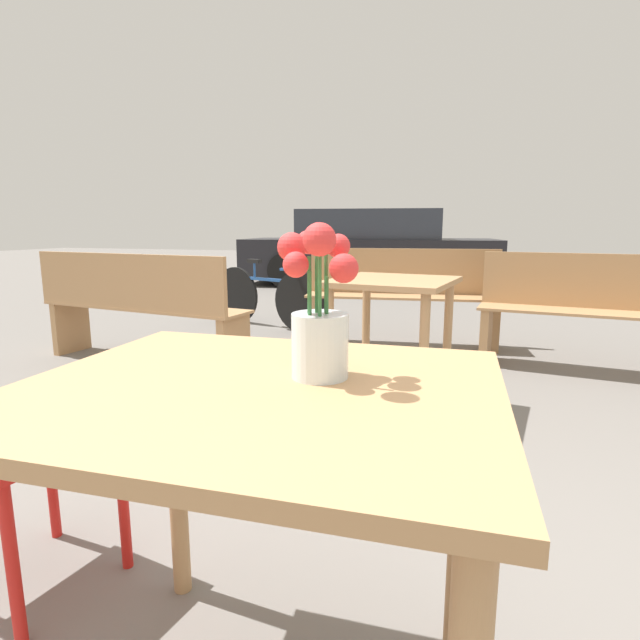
{
  "coord_description": "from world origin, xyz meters",
  "views": [
    {
      "loc": [
        0.38,
        -0.81,
        1.04
      ],
      "look_at": [
        0.1,
        0.07,
        0.86
      ],
      "focal_mm": 28.0,
      "sensor_mm": 36.0,
      "label": 1
    }
  ],
  "objects_px": {
    "bench_near": "(136,304)",
    "bicycle": "(266,297)",
    "bench_middle": "(402,293)",
    "bench_far": "(602,308)",
    "table_back": "(392,305)",
    "flower_vase": "(319,322)",
    "table_front": "(260,442)",
    "parked_car": "(369,249)"
  },
  "relations": [
    {
      "from": "bench_middle",
      "to": "bicycle",
      "type": "bearing_deg",
      "value": 166.82
    },
    {
      "from": "flower_vase",
      "to": "bench_near",
      "type": "relative_size",
      "value": 0.16
    },
    {
      "from": "flower_vase",
      "to": "parked_car",
      "type": "bearing_deg",
      "value": 101.24
    },
    {
      "from": "table_front",
      "to": "table_back",
      "type": "relative_size",
      "value": 1.18
    },
    {
      "from": "bench_far",
      "to": "bicycle",
      "type": "bearing_deg",
      "value": 164.99
    },
    {
      "from": "flower_vase",
      "to": "table_back",
      "type": "bearing_deg",
      "value": 95.03
    },
    {
      "from": "bench_near",
      "to": "bicycle",
      "type": "xyz_separation_m",
      "value": [
        0.34,
        1.66,
        -0.15
      ]
    },
    {
      "from": "table_front",
      "to": "table_back",
      "type": "xyz_separation_m",
      "value": [
        -0.07,
        1.96,
        -0.03
      ]
    },
    {
      "from": "parked_car",
      "to": "bicycle",
      "type": "bearing_deg",
      "value": -92.4
    },
    {
      "from": "parked_car",
      "to": "flower_vase",
      "type": "bearing_deg",
      "value": -78.76
    },
    {
      "from": "bicycle",
      "to": "table_front",
      "type": "bearing_deg",
      "value": -66.59
    },
    {
      "from": "bench_near",
      "to": "bench_far",
      "type": "height_order",
      "value": "same"
    },
    {
      "from": "table_front",
      "to": "parked_car",
      "type": "bearing_deg",
      "value": 100.5
    },
    {
      "from": "table_back",
      "to": "flower_vase",
      "type": "bearing_deg",
      "value": -84.97
    },
    {
      "from": "bench_near",
      "to": "bench_far",
      "type": "xyz_separation_m",
      "value": [
        3.3,
        0.87,
        -0.0
      ]
    },
    {
      "from": "parked_car",
      "to": "table_front",
      "type": "bearing_deg",
      "value": -79.5
    },
    {
      "from": "table_front",
      "to": "bicycle",
      "type": "distance_m",
      "value": 4.32
    },
    {
      "from": "flower_vase",
      "to": "bench_near",
      "type": "height_order",
      "value": "flower_vase"
    },
    {
      "from": "bicycle",
      "to": "bench_near",
      "type": "bearing_deg",
      "value": -101.48
    },
    {
      "from": "bench_far",
      "to": "bench_middle",
      "type": "bearing_deg",
      "value": 163.22
    },
    {
      "from": "table_front",
      "to": "parked_car",
      "type": "relative_size",
      "value": 0.19
    },
    {
      "from": "bench_near",
      "to": "bicycle",
      "type": "distance_m",
      "value": 1.7
    },
    {
      "from": "bench_far",
      "to": "parked_car",
      "type": "height_order",
      "value": "parked_car"
    },
    {
      "from": "bench_far",
      "to": "parked_car",
      "type": "bearing_deg",
      "value": 118.58
    },
    {
      "from": "table_front",
      "to": "bench_near",
      "type": "height_order",
      "value": "bench_near"
    },
    {
      "from": "bench_far",
      "to": "table_back",
      "type": "height_order",
      "value": "bench_far"
    },
    {
      "from": "bench_far",
      "to": "bicycle",
      "type": "height_order",
      "value": "bench_far"
    },
    {
      "from": "table_front",
      "to": "flower_vase",
      "type": "height_order",
      "value": "flower_vase"
    },
    {
      "from": "bench_near",
      "to": "bench_middle",
      "type": "xyz_separation_m",
      "value": [
        1.8,
        1.32,
        -0.0
      ]
    },
    {
      "from": "table_back",
      "to": "table_front",
      "type": "bearing_deg",
      "value": -87.96
    },
    {
      "from": "flower_vase",
      "to": "bench_near",
      "type": "bearing_deg",
      "value": 133.95
    },
    {
      "from": "bicycle",
      "to": "parked_car",
      "type": "xyz_separation_m",
      "value": [
        0.18,
        4.31,
        0.32
      ]
    },
    {
      "from": "bench_far",
      "to": "flower_vase",
      "type": "bearing_deg",
      "value": -110.45
    },
    {
      "from": "bench_middle",
      "to": "table_back",
      "type": "relative_size",
      "value": 2.23
    },
    {
      "from": "table_front",
      "to": "bench_far",
      "type": "height_order",
      "value": "bench_far"
    },
    {
      "from": "table_front",
      "to": "parked_car",
      "type": "height_order",
      "value": "parked_car"
    },
    {
      "from": "bench_middle",
      "to": "bicycle",
      "type": "xyz_separation_m",
      "value": [
        -1.46,
        0.34,
        -0.14
      ]
    },
    {
      "from": "table_front",
      "to": "bench_far",
      "type": "relative_size",
      "value": 0.53
    },
    {
      "from": "bench_middle",
      "to": "bicycle",
      "type": "relative_size",
      "value": 1.2
    },
    {
      "from": "bench_far",
      "to": "table_back",
      "type": "bearing_deg",
      "value": -137.57
    },
    {
      "from": "table_back",
      "to": "parked_car",
      "type": "bearing_deg",
      "value": 103.05
    },
    {
      "from": "table_front",
      "to": "flower_vase",
      "type": "relative_size",
      "value": 3.09
    }
  ]
}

